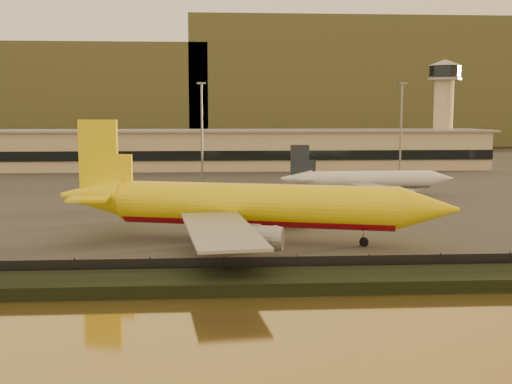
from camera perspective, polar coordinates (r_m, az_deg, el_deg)
ground at (r=83.52m, az=1.15°, el=-5.41°), size 900.00×900.00×0.00m
embankment at (r=66.91m, az=2.41°, el=-7.94°), size 320.00×7.00×1.40m
tarmac at (r=177.31m, az=-1.47°, el=1.21°), size 320.00×220.00×0.20m
perimeter_fence at (r=70.61m, az=2.06°, el=-6.64°), size 300.00×0.05×2.20m
terminal_building at (r=207.29m, az=-5.83°, el=3.72°), size 202.00×25.00×12.60m
control_tower at (r=225.83m, az=16.34°, el=7.65°), size 11.20×11.20×35.50m
apron_light_masts at (r=157.83m, az=4.29°, el=6.16°), size 152.20×12.20×25.40m
distant_hills at (r=421.71m, az=-5.68°, el=8.78°), size 470.00×160.00×70.00m
dhl_cargo_jet at (r=88.83m, az=-0.67°, el=-1.23°), size 55.70×53.36×16.87m
white_narrowbody_jet at (r=141.95m, az=9.94°, el=1.05°), size 38.45×37.58×11.06m
gse_vehicle_yellow at (r=116.30m, az=8.99°, el=-1.39°), size 4.44×2.34×1.92m
gse_vehicle_white at (r=111.64m, az=-4.21°, el=-1.67°), size 4.66×3.39×1.91m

